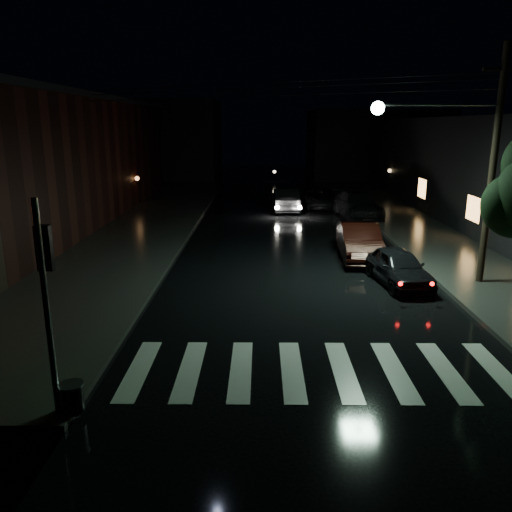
{
  "coord_description": "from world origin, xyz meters",
  "views": [
    {
      "loc": [
        1.66,
        -10.12,
        5.59
      ],
      "look_at": [
        1.51,
        4.93,
        1.6
      ],
      "focal_mm": 35.0,
      "sensor_mm": 36.0,
      "label": 1
    }
  ],
  "objects_px": {
    "oncoming_car": "(286,200)",
    "parked_car_b": "(359,242)",
    "parked_car_c": "(357,205)",
    "parked_car_d": "(321,198)",
    "parked_car_a": "(398,267)"
  },
  "relations": [
    {
      "from": "parked_car_a",
      "to": "parked_car_c",
      "type": "height_order",
      "value": "parked_car_c"
    },
    {
      "from": "parked_car_b",
      "to": "parked_car_c",
      "type": "bearing_deg",
      "value": 82.8
    },
    {
      "from": "parked_car_b",
      "to": "parked_car_c",
      "type": "height_order",
      "value": "parked_car_c"
    },
    {
      "from": "parked_car_a",
      "to": "parked_car_d",
      "type": "height_order",
      "value": "parked_car_d"
    },
    {
      "from": "oncoming_car",
      "to": "parked_car_b",
      "type": "bearing_deg",
      "value": 100.89
    },
    {
      "from": "parked_car_a",
      "to": "parked_car_c",
      "type": "distance_m",
      "value": 13.37
    },
    {
      "from": "parked_car_b",
      "to": "oncoming_car",
      "type": "distance_m",
      "value": 12.4
    },
    {
      "from": "parked_car_a",
      "to": "parked_car_c",
      "type": "bearing_deg",
      "value": 77.66
    },
    {
      "from": "parked_car_c",
      "to": "parked_car_d",
      "type": "xyz_separation_m",
      "value": [
        -1.8,
        3.87,
        -0.12
      ]
    },
    {
      "from": "parked_car_a",
      "to": "oncoming_car",
      "type": "relative_size",
      "value": 0.83
    },
    {
      "from": "parked_car_c",
      "to": "parked_car_d",
      "type": "relative_size",
      "value": 1.13
    },
    {
      "from": "parked_car_a",
      "to": "parked_car_d",
      "type": "bearing_deg",
      "value": 84.63
    },
    {
      "from": "parked_car_b",
      "to": "oncoming_car",
      "type": "height_order",
      "value": "oncoming_car"
    },
    {
      "from": "parked_car_b",
      "to": "parked_car_d",
      "type": "relative_size",
      "value": 0.94
    },
    {
      "from": "parked_car_a",
      "to": "parked_car_b",
      "type": "bearing_deg",
      "value": 93.57
    }
  ]
}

